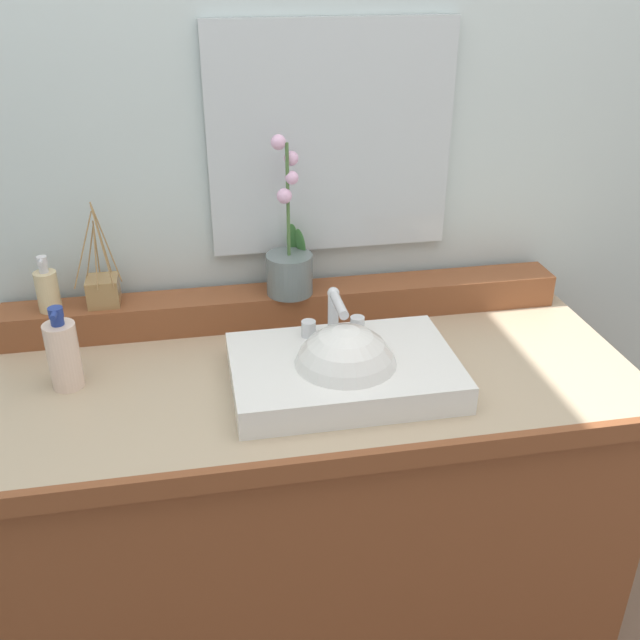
{
  "coord_description": "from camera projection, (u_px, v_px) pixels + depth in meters",
  "views": [
    {
      "loc": [
        -0.22,
        -1.34,
        1.69
      ],
      "look_at": [
        0.03,
        -0.02,
        1.0
      ],
      "focal_mm": 40.56,
      "sensor_mm": 36.0,
      "label": 1
    }
  ],
  "objects": [
    {
      "name": "soap_dispenser",
      "position": [
        47.0,
        289.0,
        1.64
      ],
      "size": [
        0.05,
        0.05,
        0.13
      ],
      "color": "#D4BD8B",
      "rests_on": "back_ledge"
    },
    {
      "name": "vanity_cabinet",
      "position": [
        308.0,
        519.0,
        1.79
      ],
      "size": [
        1.44,
        0.64,
        0.87
      ],
      "color": "brown",
      "rests_on": "ground"
    },
    {
      "name": "back_ledge",
      "position": [
        289.0,
        304.0,
        1.79
      ],
      "size": [
        1.36,
        0.11,
        0.08
      ],
      "primitive_type": "cube",
      "color": "brown",
      "rests_on": "vanity_cabinet"
    },
    {
      "name": "lotion_bottle",
      "position": [
        63.0,
        354.0,
        1.49
      ],
      "size": [
        0.07,
        0.07,
        0.18
      ],
      "color": "beige",
      "rests_on": "vanity_cabinet"
    },
    {
      "name": "mirror",
      "position": [
        331.0,
        140.0,
        1.68
      ],
      "size": [
        0.58,
        0.02,
        0.53
      ],
      "primitive_type": "cube",
      "color": "silver"
    },
    {
      "name": "wall_back",
      "position": [
        275.0,
        122.0,
        1.75
      ],
      "size": [
        3.32,
        0.2,
        2.63
      ],
      "primitive_type": "cube",
      "color": "silver",
      "rests_on": "ground"
    },
    {
      "name": "sink_basin",
      "position": [
        344.0,
        374.0,
        1.52
      ],
      "size": [
        0.47,
        0.32,
        0.26
      ],
      "color": "white",
      "rests_on": "vanity_cabinet"
    },
    {
      "name": "reed_diffuser",
      "position": [
        103.0,
        289.0,
        1.68
      ],
      "size": [
        0.11,
        0.09,
        0.25
      ],
      "color": "#9A7748",
      "rests_on": "back_ledge"
    },
    {
      "name": "potted_plant",
      "position": [
        290.0,
        262.0,
        1.72
      ],
      "size": [
        0.11,
        0.12,
        0.38
      ],
      "color": "slate",
      "rests_on": "back_ledge"
    }
  ]
}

